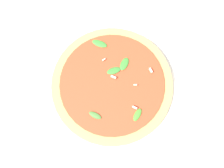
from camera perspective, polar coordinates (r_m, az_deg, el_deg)
ground_plane at (r=0.69m, az=-2.87°, el=-0.33°), size 6.00×6.00×0.00m
pizza_arugula_main at (r=0.67m, az=0.00°, el=-0.26°), size 0.33×0.33×0.05m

